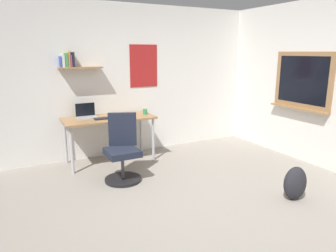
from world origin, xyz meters
TOP-DOWN VIEW (x-y plane):
  - ground_plane at (0.00, 0.00)m, footprint 5.20×5.20m
  - wall_back at (-0.01, 2.45)m, footprint 5.00×0.30m
  - desk at (-0.49, 2.04)m, footprint 1.45×0.65m
  - office_chair at (-0.55, 1.24)m, footprint 0.54×0.55m
  - laptop at (-0.82, 2.20)m, footprint 0.31×0.21m
  - keyboard at (-0.56, 1.96)m, footprint 0.37×0.13m
  - computer_mouse at (-0.28, 1.96)m, footprint 0.10×0.06m
  - coffee_mug at (0.14, 2.01)m, footprint 0.08×0.08m
  - backpack at (1.12, -0.35)m, footprint 0.32×0.22m

SIDE VIEW (x-z plane):
  - ground_plane at x=0.00m, z-range 0.00..0.00m
  - backpack at x=1.12m, z-range 0.00..0.43m
  - office_chair at x=-0.55m, z-range -0.07..0.88m
  - desk at x=-0.49m, z-range 0.30..1.06m
  - keyboard at x=-0.56m, z-range 0.76..0.78m
  - computer_mouse at x=-0.28m, z-range 0.76..0.79m
  - coffee_mug at x=0.14m, z-range 0.76..0.85m
  - laptop at x=-0.82m, z-range 0.70..0.93m
  - wall_back at x=-0.01m, z-range 0.00..2.60m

